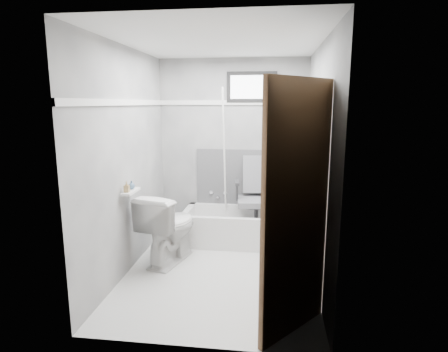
% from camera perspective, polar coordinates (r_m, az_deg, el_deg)
% --- Properties ---
extents(floor, '(2.60, 2.60, 0.00)m').
position_cam_1_polar(floor, '(4.23, -0.62, -14.36)').
color(floor, white).
rests_on(floor, ground).
extents(ceiling, '(2.60, 2.60, 0.00)m').
position_cam_1_polar(ceiling, '(3.86, -0.70, 19.79)').
color(ceiling, silver).
rests_on(ceiling, floor).
extents(wall_back, '(2.00, 0.02, 2.40)m').
position_cam_1_polar(wall_back, '(5.14, 1.35, 4.20)').
color(wall_back, slate).
rests_on(wall_back, floor).
extents(wall_front, '(2.00, 0.02, 2.40)m').
position_cam_1_polar(wall_front, '(2.61, -4.61, -2.59)').
color(wall_front, slate).
rests_on(wall_front, floor).
extents(wall_left, '(0.02, 2.60, 2.40)m').
position_cam_1_polar(wall_left, '(4.12, -14.57, 2.14)').
color(wall_left, slate).
rests_on(wall_left, floor).
extents(wall_right, '(0.02, 2.60, 2.40)m').
position_cam_1_polar(wall_right, '(3.86, 14.22, 1.56)').
color(wall_right, slate).
rests_on(wall_right, floor).
extents(bathtub, '(1.50, 0.70, 0.42)m').
position_cam_1_polar(bathtub, '(4.99, 2.53, -7.70)').
color(bathtub, silver).
rests_on(bathtub, floor).
extents(office_chair, '(0.64, 0.64, 1.00)m').
position_cam_1_polar(office_chair, '(4.91, 4.97, -3.03)').
color(office_chair, slate).
rests_on(office_chair, bathtub).
extents(toilet, '(0.66, 0.92, 0.81)m').
position_cam_1_polar(toilet, '(4.39, -8.35, -7.78)').
color(toilet, white).
rests_on(toilet, floor).
extents(door, '(0.78, 0.78, 2.00)m').
position_cam_1_polar(door, '(2.67, 16.81, -7.20)').
color(door, '#51341E').
rests_on(door, floor).
extents(window, '(0.66, 0.04, 0.40)m').
position_cam_1_polar(window, '(5.08, 4.26, 13.36)').
color(window, black).
rests_on(window, wall_back).
extents(backerboard, '(1.50, 0.02, 0.78)m').
position_cam_1_polar(backerboard, '(5.18, 4.07, -0.26)').
color(backerboard, '#4C4C4F').
rests_on(backerboard, wall_back).
extents(trim_back, '(2.00, 0.02, 0.06)m').
position_cam_1_polar(trim_back, '(5.09, 1.36, 11.13)').
color(trim_back, white).
rests_on(trim_back, wall_back).
extents(trim_left, '(0.02, 2.60, 0.06)m').
position_cam_1_polar(trim_left, '(4.07, -14.83, 10.79)').
color(trim_left, white).
rests_on(trim_left, wall_left).
extents(pole, '(0.02, 0.42, 1.91)m').
position_cam_1_polar(pole, '(4.94, 0.08, 2.16)').
color(pole, white).
rests_on(pole, bathtub).
extents(shelf, '(0.10, 0.32, 0.02)m').
position_cam_1_polar(shelf, '(4.05, -14.03, -2.31)').
color(shelf, silver).
rests_on(shelf, wall_left).
extents(soap_bottle_a, '(0.06, 0.06, 0.12)m').
position_cam_1_polar(soap_bottle_a, '(3.97, -14.62, -1.65)').
color(soap_bottle_a, '#9F824F').
rests_on(soap_bottle_a, shelf).
extents(soap_bottle_b, '(0.10, 0.10, 0.09)m').
position_cam_1_polar(soap_bottle_b, '(4.10, -13.90, -1.31)').
color(soap_bottle_b, '#466481').
rests_on(soap_bottle_b, shelf).
extents(faucet, '(0.26, 0.10, 0.16)m').
position_cam_1_polar(faucet, '(5.26, -0.89, -2.85)').
color(faucet, silver).
rests_on(faucet, wall_back).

